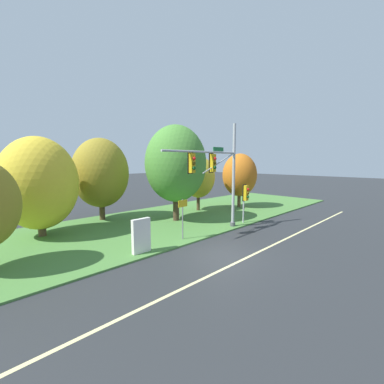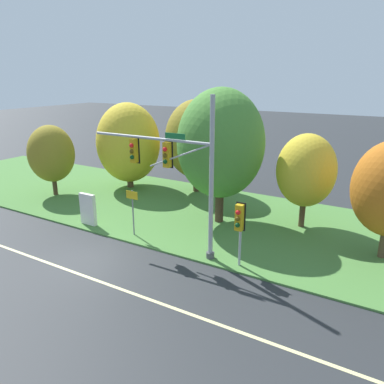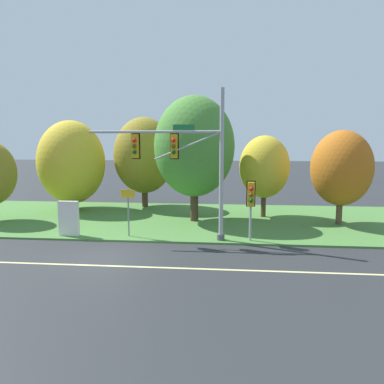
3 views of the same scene
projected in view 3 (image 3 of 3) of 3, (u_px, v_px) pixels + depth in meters
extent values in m
plane|color=#282B2D|center=(106.00, 257.00, 17.04)|extent=(160.00, 160.00, 0.00)
cube|color=beige|center=(96.00, 265.00, 15.86)|extent=(36.00, 0.16, 0.01)
cube|color=#477A38|center=(145.00, 218.00, 25.17)|extent=(48.00, 11.50, 0.10)
cylinder|color=#9EA0A5|center=(221.00, 166.00, 19.03)|extent=(0.22, 0.22, 7.76)
cylinder|color=#4C4C51|center=(221.00, 237.00, 19.54)|extent=(0.40, 0.40, 0.30)
cylinder|color=#9EA0A5|center=(154.00, 132.00, 19.12)|extent=(6.89, 0.14, 0.14)
cylinder|color=#9EA0A5|center=(188.00, 146.00, 19.05)|extent=(3.48, 0.08, 1.47)
cube|color=gold|center=(174.00, 146.00, 19.12)|extent=(0.34, 0.28, 1.22)
cube|color=black|center=(175.00, 146.00, 19.28)|extent=(0.46, 0.04, 1.34)
sphere|color=red|center=(174.00, 140.00, 18.90)|extent=(0.22, 0.22, 0.22)
sphere|color=#51420C|center=(174.00, 146.00, 18.94)|extent=(0.22, 0.22, 0.22)
sphere|color=#0C4219|center=(174.00, 152.00, 18.99)|extent=(0.22, 0.22, 0.22)
cube|color=gold|center=(135.00, 146.00, 19.31)|extent=(0.34, 0.28, 1.22)
cube|color=black|center=(136.00, 146.00, 19.47)|extent=(0.46, 0.04, 1.34)
sphere|color=red|center=(134.00, 140.00, 19.10)|extent=(0.22, 0.22, 0.22)
sphere|color=#51420C|center=(134.00, 146.00, 19.14)|extent=(0.22, 0.22, 0.22)
sphere|color=#0C4219|center=(134.00, 152.00, 19.18)|extent=(0.22, 0.22, 0.22)
cube|color=#196B33|center=(184.00, 127.00, 18.89)|extent=(1.10, 0.04, 0.28)
cylinder|color=#9EA0A5|center=(250.00, 212.00, 19.25)|extent=(0.12, 0.12, 3.02)
cube|color=gold|center=(251.00, 194.00, 18.93)|extent=(0.34, 0.28, 1.22)
cube|color=black|center=(251.00, 194.00, 19.08)|extent=(0.46, 0.04, 1.34)
sphere|color=red|center=(251.00, 189.00, 18.71)|extent=(0.22, 0.22, 0.22)
sphere|color=#51420C|center=(251.00, 195.00, 18.75)|extent=(0.22, 0.22, 0.22)
sphere|color=#0C4219|center=(251.00, 201.00, 18.79)|extent=(0.22, 0.22, 0.22)
cylinder|color=slate|center=(128.00, 213.00, 20.18)|extent=(0.08, 0.08, 2.59)
cube|color=gold|center=(128.00, 194.00, 20.01)|extent=(0.76, 0.03, 0.44)
cylinder|color=brown|center=(73.00, 195.00, 27.90)|extent=(0.49, 0.49, 2.21)
ellipsoid|color=gold|center=(71.00, 162.00, 27.56)|extent=(4.89, 4.89, 6.11)
cylinder|color=#4C3823|center=(145.00, 189.00, 29.06)|extent=(0.46, 0.46, 2.73)
ellipsoid|color=olive|center=(144.00, 155.00, 28.69)|extent=(4.65, 4.65, 5.81)
cylinder|color=#423021|center=(194.00, 195.00, 23.99)|extent=(0.51, 0.51, 3.38)
ellipsoid|color=#478433|center=(194.00, 146.00, 23.56)|extent=(5.07, 5.07, 6.34)
cylinder|color=#4C3823|center=(264.00, 199.00, 25.33)|extent=(0.33, 0.33, 2.47)
ellipsoid|color=gold|center=(264.00, 167.00, 25.03)|extent=(3.34, 3.34, 4.18)
cylinder|color=brown|center=(340.00, 204.00, 23.02)|extent=(0.37, 0.37, 2.48)
ellipsoid|color=#B76019|center=(342.00, 168.00, 22.71)|extent=(3.67, 3.67, 4.59)
cube|color=silver|center=(69.00, 218.00, 20.36)|extent=(1.10, 0.24, 1.90)
cube|color=#4C4C51|center=(63.00, 234.00, 20.52)|extent=(0.10, 0.20, 0.10)
cube|color=#4C4C51|center=(77.00, 235.00, 20.44)|extent=(0.10, 0.20, 0.10)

